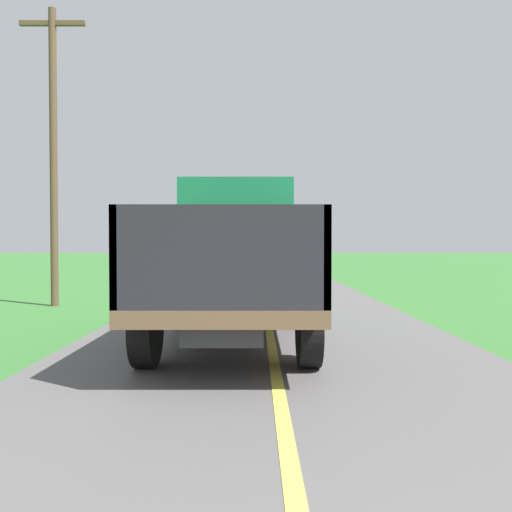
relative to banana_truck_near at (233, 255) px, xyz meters
The scene contains 2 objects.
banana_truck_near is the anchor object (origin of this frame).
utility_pole_roadside 7.49m from the banana_truck_near, 136.89° to the left, with size 1.75×0.20×7.97m.
Camera 1 is at (-0.24, 1.21, 1.67)m, focal length 35.82 mm.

